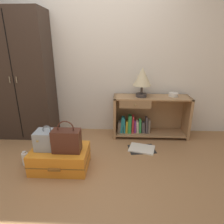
{
  "coord_description": "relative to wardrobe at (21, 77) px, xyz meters",
  "views": [
    {
      "loc": [
        0.44,
        -1.69,
        1.43
      ],
      "look_at": [
        0.33,
        0.82,
        0.55
      ],
      "focal_mm": 30.83,
      "sensor_mm": 36.0,
      "label": 1
    }
  ],
  "objects": [
    {
      "name": "bookshelf",
      "position": [
        1.96,
        0.05,
        -0.63
      ],
      "size": [
        1.19,
        0.38,
        0.67
      ],
      "color": "#A37A51",
      "rests_on": "ground_plane"
    },
    {
      "name": "suitcase_large",
      "position": [
        0.81,
        -0.91,
        -0.83
      ],
      "size": [
        0.67,
        0.47,
        0.26
      ],
      "color": "orange",
      "rests_on": "ground_plane"
    },
    {
      "name": "back_wall",
      "position": [
        1.08,
        0.3,
        0.34
      ],
      "size": [
        6.4,
        0.1,
        2.6
      ],
      "primitive_type": "cube",
      "color": "silver",
      "rests_on": "ground_plane"
    },
    {
      "name": "wardrobe",
      "position": [
        0.0,
        0.0,
        0.0
      ],
      "size": [
        0.91,
        0.47,
        1.92
      ],
      "color": "#33261E",
      "rests_on": "ground_plane"
    },
    {
      "name": "train_case",
      "position": [
        0.68,
        -0.9,
        -0.59
      ],
      "size": [
        0.28,
        0.23,
        0.29
      ],
      "color": "#8E99A3",
      "rests_on": "suitcase_large"
    },
    {
      "name": "open_book_on_floor",
      "position": [
        1.85,
        -0.43,
        -0.95
      ],
      "size": [
        0.41,
        0.34,
        0.02
      ],
      "color": "white",
      "rests_on": "ground_plane"
    },
    {
      "name": "bottle",
      "position": [
        0.35,
        -0.87,
        -0.87
      ],
      "size": [
        0.08,
        0.08,
        0.18
      ],
      "color": "white",
      "rests_on": "ground_plane"
    },
    {
      "name": "handbag",
      "position": [
        0.92,
        -0.95,
        -0.56
      ],
      "size": [
        0.32,
        0.16,
        0.38
      ],
      "color": "#472319",
      "rests_on": "suitcase_large"
    },
    {
      "name": "bowl",
      "position": [
        2.35,
        0.06,
        -0.26
      ],
      "size": [
        0.15,
        0.15,
        0.06
      ],
      "primitive_type": "cylinder",
      "color": "silver",
      "rests_on": "bookshelf"
    },
    {
      "name": "ground_plane",
      "position": [
        1.08,
        -1.2,
        -0.96
      ],
      "size": [
        9.0,
        9.0,
        0.0
      ],
      "primitive_type": "plane",
      "color": "#9E7047"
    },
    {
      "name": "table_lamp",
      "position": [
        1.85,
        0.02,
        0.0
      ],
      "size": [
        0.27,
        0.27,
        0.45
      ],
      "color": "#3D3838",
      "rests_on": "bookshelf"
    }
  ]
}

